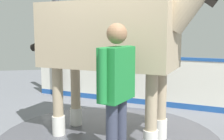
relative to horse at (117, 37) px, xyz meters
name	(u,v)px	position (x,y,z in m)	size (l,w,h in m)	color
wet_patch	(109,136)	(-0.11, 0.07, -1.52)	(3.35, 3.35, 0.00)	#4C4C54
barrier_wall	(148,82)	(1.05, 1.74, -1.02)	(4.71, 3.31, 1.07)	silver
roof_post_far	(57,36)	(-0.87, 2.86, -0.04)	(0.16, 0.16, 2.96)	#4C4C51
horse	(117,37)	(0.00, 0.00, 0.00)	(2.86, 2.15, 2.70)	tan
handler	(117,88)	(-0.20, -0.98, -0.54)	(0.48, 0.54, 1.69)	black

